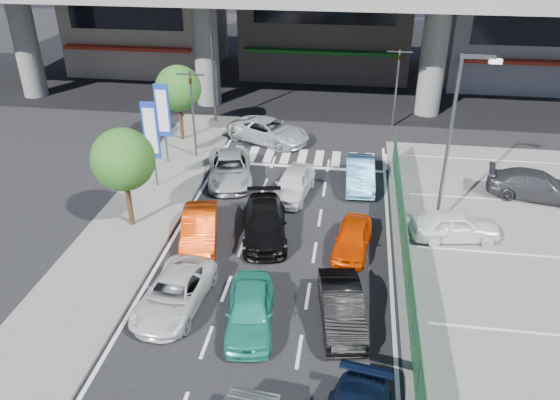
% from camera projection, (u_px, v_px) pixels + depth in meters
% --- Properties ---
extents(ground, '(120.00, 120.00, 0.00)m').
position_uv_depth(ground, '(267.00, 292.00, 21.12)').
color(ground, black).
rests_on(ground, ground).
extents(parking_lot, '(12.00, 28.00, 0.06)m').
position_uv_depth(parking_lot, '(550.00, 285.00, 21.47)').
color(parking_lot, slate).
rests_on(parking_lot, ground).
extents(sidewalk_left, '(4.00, 30.00, 0.12)m').
position_uv_depth(sidewalk_left, '(133.00, 225.00, 25.44)').
color(sidewalk_left, slate).
rests_on(sidewalk_left, ground).
extents(fence_run, '(0.16, 22.00, 1.80)m').
position_uv_depth(fence_run, '(407.00, 270.00, 20.90)').
color(fence_run, '#1C522E').
rests_on(fence_run, ground).
extents(building_east, '(12.00, 10.90, 12.00)m').
position_uv_depth(building_east, '(525.00, 6.00, 44.08)').
color(building_east, gray).
rests_on(building_east, ground).
extents(traffic_light_left, '(1.60, 1.24, 5.20)m').
position_uv_depth(traffic_light_left, '(191.00, 93.00, 30.45)').
color(traffic_light_left, '#595B60').
rests_on(traffic_light_left, ground).
extents(traffic_light_right, '(1.60, 1.24, 5.20)m').
position_uv_depth(traffic_light_right, '(398.00, 68.00, 35.08)').
color(traffic_light_right, '#595B60').
rests_on(traffic_light_right, ground).
extents(street_lamp_right, '(1.65, 0.22, 8.00)m').
position_uv_depth(street_lamp_right, '(455.00, 130.00, 23.17)').
color(street_lamp_right, '#595B60').
rests_on(street_lamp_right, ground).
extents(street_lamp_left, '(1.65, 0.22, 8.00)m').
position_uv_depth(street_lamp_left, '(215.00, 53.00, 35.29)').
color(street_lamp_left, '#595B60').
rests_on(street_lamp_left, ground).
extents(signboard_near, '(0.80, 0.14, 4.70)m').
position_uv_depth(signboard_near, '(151.00, 133.00, 27.51)').
color(signboard_near, '#595B60').
rests_on(signboard_near, ground).
extents(signboard_far, '(0.80, 0.14, 4.70)m').
position_uv_depth(signboard_far, '(163.00, 113.00, 30.17)').
color(signboard_far, '#595B60').
rests_on(signboard_far, ground).
extents(tree_near, '(2.80, 2.80, 4.80)m').
position_uv_depth(tree_near, '(123.00, 160.00, 23.85)').
color(tree_near, '#382314').
rests_on(tree_near, ground).
extents(tree_far, '(2.80, 2.80, 4.80)m').
position_uv_depth(tree_far, '(178.00, 89.00, 33.09)').
color(tree_far, '#382314').
rests_on(tree_far, ground).
extents(sedan_white_mid_left, '(2.43, 4.61, 1.24)m').
position_uv_depth(sedan_white_mid_left, '(174.00, 293.00, 20.07)').
color(sedan_white_mid_left, silver).
rests_on(sedan_white_mid_left, ground).
extents(taxi_teal_mid, '(2.15, 4.23, 1.38)m').
position_uv_depth(taxi_teal_mid, '(250.00, 310.00, 19.14)').
color(taxi_teal_mid, teal).
rests_on(taxi_teal_mid, ground).
extents(hatch_black_mid_right, '(2.05, 4.26, 1.35)m').
position_uv_depth(hatch_black_mid_right, '(342.00, 308.00, 19.28)').
color(hatch_black_mid_right, black).
rests_on(hatch_black_mid_right, ground).
extents(taxi_orange_left, '(2.31, 4.40, 1.38)m').
position_uv_depth(taxi_orange_left, '(200.00, 228.00, 23.95)').
color(taxi_orange_left, '#CD3202').
rests_on(taxi_orange_left, ground).
extents(sedan_black_mid, '(2.74, 5.02, 1.38)m').
position_uv_depth(sedan_black_mid, '(265.00, 223.00, 24.38)').
color(sedan_black_mid, black).
rests_on(sedan_black_mid, ground).
extents(taxi_orange_right, '(1.87, 3.74, 1.23)m').
position_uv_depth(taxi_orange_right, '(352.00, 238.00, 23.40)').
color(taxi_orange_right, '#DD3600').
rests_on(taxi_orange_right, ground).
extents(wagon_silver_front_left, '(3.33, 5.30, 1.37)m').
position_uv_depth(wagon_silver_front_left, '(230.00, 169.00, 29.36)').
color(wagon_silver_front_left, '#A4A8AB').
rests_on(wagon_silver_front_left, ground).
extents(sedan_white_front_mid, '(2.19, 4.24, 1.38)m').
position_uv_depth(sedan_white_front_mid, '(293.00, 184.00, 27.81)').
color(sedan_white_front_mid, white).
rests_on(sedan_white_front_mid, ground).
extents(kei_truck_front_right, '(1.60, 4.24, 1.38)m').
position_uv_depth(kei_truck_front_right, '(360.00, 174.00, 28.82)').
color(kei_truck_front_right, '#5BA2D7').
rests_on(kei_truck_front_right, ground).
extents(crossing_wagon_silver, '(5.76, 4.38, 1.45)m').
position_uv_depth(crossing_wagon_silver, '(269.00, 131.00, 34.17)').
color(crossing_wagon_silver, '#B0B5B9').
rests_on(crossing_wagon_silver, ground).
extents(parked_sedan_white, '(4.13, 2.18, 1.34)m').
position_uv_depth(parked_sedan_white, '(455.00, 225.00, 24.11)').
color(parked_sedan_white, white).
rests_on(parked_sedan_white, parking_lot).
extents(parked_sedan_dgrey, '(5.07, 2.80, 1.39)m').
position_uv_depth(parked_sedan_dgrey, '(537.00, 185.00, 27.49)').
color(parked_sedan_dgrey, '#333439').
rests_on(parked_sedan_dgrey, parking_lot).
extents(traffic_cone, '(0.48, 0.48, 0.78)m').
position_uv_depth(traffic_cone, '(438.00, 236.00, 23.86)').
color(traffic_cone, '#FF600E').
rests_on(traffic_cone, parking_lot).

